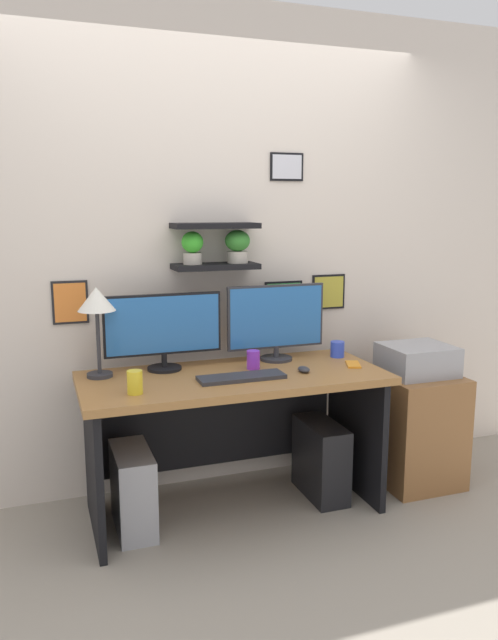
{
  "coord_description": "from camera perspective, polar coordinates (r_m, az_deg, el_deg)",
  "views": [
    {
      "loc": [
        -0.95,
        -2.91,
        1.6
      ],
      "look_at": [
        0.1,
        0.05,
        1.02
      ],
      "focal_mm": 34.43,
      "sensor_mm": 36.0,
      "label": 1
    }
  ],
  "objects": [
    {
      "name": "desk",
      "position": [
        3.29,
        -1.68,
        -8.4
      ],
      "size": [
        1.57,
        0.68,
        0.75
      ],
      "color": "#9E6B38",
      "rests_on": "ground"
    },
    {
      "name": "coffee_mug",
      "position": [
        3.56,
        8.21,
        -2.7
      ],
      "size": [
        0.08,
        0.08,
        0.09
      ],
      "primitive_type": "cylinder",
      "color": "blue",
      "rests_on": "desk"
    },
    {
      "name": "monitor_left",
      "position": [
        3.25,
        -7.98,
        -0.78
      ],
      "size": [
        0.62,
        0.18,
        0.41
      ],
      "color": "black",
      "rests_on": "desk"
    },
    {
      "name": "computer_tower_left",
      "position": [
        3.23,
        -10.74,
        -15.25
      ],
      "size": [
        0.18,
        0.4,
        0.41
      ],
      "primitive_type": "cube",
      "color": "#99999E",
      "rests_on": "ground"
    },
    {
      "name": "monitor_right",
      "position": [
        3.43,
        2.52,
        -0.04
      ],
      "size": [
        0.57,
        0.18,
        0.43
      ],
      "color": "#2D2D33",
      "rests_on": "desk"
    },
    {
      "name": "ground_plane",
      "position": [
        3.45,
        -1.35,
        -17.15
      ],
      "size": [
        8.0,
        8.0,
        0.0
      ],
      "primitive_type": "plane",
      "color": "gray"
    },
    {
      "name": "water_cup",
      "position": [
        2.89,
        -10.56,
        -5.7
      ],
      "size": [
        0.07,
        0.07,
        0.11
      ],
      "primitive_type": "cylinder",
      "color": "yellow",
      "rests_on": "desk"
    },
    {
      "name": "cell_phone",
      "position": [
        3.4,
        9.65,
        -4.08
      ],
      "size": [
        0.12,
        0.16,
        0.01
      ],
      "primitive_type": "cube",
      "rotation": [
        0.0,
        0.0,
        -0.37
      ],
      "color": "orange",
      "rests_on": "desk"
    },
    {
      "name": "printer",
      "position": [
        3.67,
        15.37,
        -3.58
      ],
      "size": [
        0.38,
        0.34,
        0.17
      ],
      "primitive_type": "cube",
      "color": "#9E9EA3",
      "rests_on": "drawer_cabinet"
    },
    {
      "name": "desk_lamp",
      "position": [
        3.14,
        -13.97,
        1.29
      ],
      "size": [
        0.19,
        0.19,
        0.46
      ],
      "color": "#2D2D33",
      "rests_on": "desk"
    },
    {
      "name": "back_wall_assembly",
      "position": [
        3.49,
        -3.67,
        6.33
      ],
      "size": [
        4.4,
        0.24,
        2.7
      ],
      "color": "beige",
      "rests_on": "ground"
    },
    {
      "name": "keyboard",
      "position": [
        3.09,
        -0.7,
        -5.34
      ],
      "size": [
        0.44,
        0.14,
        0.02
      ],
      "primitive_type": "cube",
      "color": "#2D2D33",
      "rests_on": "desk"
    },
    {
      "name": "computer_mouse",
      "position": [
        3.22,
        5.12,
        -4.59
      ],
      "size": [
        0.06,
        0.09,
        0.03
      ],
      "primitive_type": "ellipsoid",
      "color": "#2D2D33",
      "rests_on": "desk"
    },
    {
      "name": "computer_tower_right",
      "position": [
        3.54,
        6.67,
        -12.71
      ],
      "size": [
        0.18,
        0.4,
        0.42
      ],
      "primitive_type": "cube",
      "color": "black",
      "rests_on": "ground"
    },
    {
      "name": "drawer_cabinet",
      "position": [
        3.78,
        15.06,
        -9.61
      ],
      "size": [
        0.44,
        0.5,
        0.65
      ],
      "primitive_type": "cube",
      "color": "brown",
      "rests_on": "ground"
    },
    {
      "name": "pen_cup",
      "position": [
        3.27,
        0.4,
        -3.72
      ],
      "size": [
        0.07,
        0.07,
        0.1
      ],
      "primitive_type": "cylinder",
      "color": "purple",
      "rests_on": "desk"
    }
  ]
}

